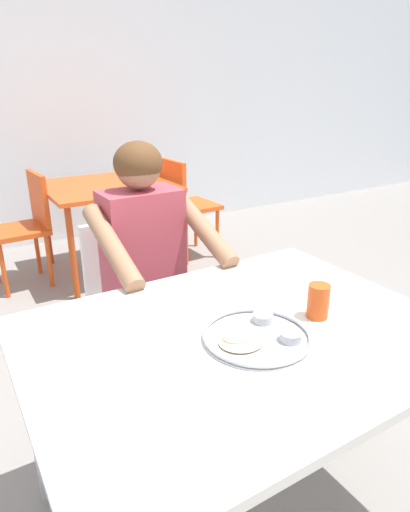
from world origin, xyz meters
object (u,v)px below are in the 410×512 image
(chair_foreground, at_px, (135,291))
(chair_red_left, at_px, (27,221))
(table_foreground, at_px, (240,350))
(chair_red_right, at_px, (183,200))
(table_background_red, at_px, (107,194))
(thali_tray, at_px, (257,335))
(diner_foreground, at_px, (152,259))
(drinking_cup, at_px, (318,300))

(chair_foreground, distance_m, chair_red_left, 1.49)
(table_foreground, height_order, chair_red_right, chair_red_right)
(chair_foreground, bearing_deg, table_background_red, 75.35)
(thali_tray, xyz_separation_m, diner_foreground, (0.02, 0.77, -0.03))
(diner_foreground, distance_m, chair_red_right, 1.87)
(drinking_cup, bearing_deg, chair_foreground, 102.59)
(drinking_cup, distance_m, chair_red_left, 2.51)
(thali_tray, distance_m, table_background_red, 2.43)
(drinking_cup, relative_size, table_background_red, 0.12)
(drinking_cup, xyz_separation_m, table_background_red, (0.15, 2.39, -0.16))
(table_background_red, bearing_deg, chair_red_right, -5.00)
(table_foreground, distance_m, table_background_red, 2.37)
(diner_foreground, relative_size, chair_red_right, 1.40)
(drinking_cup, relative_size, chair_foreground, 0.14)
(thali_tray, relative_size, chair_foreground, 0.39)
(chair_foreground, bearing_deg, diner_foreground, -89.18)
(chair_foreground, xyz_separation_m, diner_foreground, (0.00, -0.22, 0.24))
(table_foreground, height_order, diner_foreground, diner_foreground)
(chair_foreground, bearing_deg, chair_red_right, 53.25)
(chair_foreground, xyz_separation_m, table_background_red, (0.37, 1.41, 0.16))
(drinking_cup, relative_size, diner_foreground, 0.09)
(table_foreground, bearing_deg, table_background_red, 80.22)
(table_background_red, bearing_deg, drinking_cup, -93.56)
(table_foreground, bearing_deg, drinking_cup, -11.37)
(chair_foreground, bearing_deg, drinking_cup, -77.41)
(chair_red_right, bearing_deg, table_background_red, 175.00)
(table_foreground, bearing_deg, thali_tray, -75.29)
(table_foreground, xyz_separation_m, diner_foreground, (0.04, 0.71, 0.04))
(table_background_red, bearing_deg, chair_foreground, -104.65)
(thali_tray, height_order, diner_foreground, diner_foreground)
(drinking_cup, distance_m, table_background_red, 2.40)
(thali_tray, distance_m, chair_red_right, 2.56)
(table_foreground, xyz_separation_m, chair_red_left, (-0.20, 2.40, -0.18))
(diner_foreground, height_order, chair_red_left, diner_foreground)
(table_foreground, distance_m, diner_foreground, 0.71)
(diner_foreground, bearing_deg, drinking_cup, -74.20)
(chair_red_left, bearing_deg, thali_tray, -85.06)
(table_foreground, relative_size, diner_foreground, 1.02)
(table_background_red, distance_m, chair_red_right, 0.65)
(drinking_cup, xyz_separation_m, chair_red_right, (0.79, 2.33, -0.28))
(chair_foreground, xyz_separation_m, chair_red_right, (1.01, 1.35, 0.04))
(table_foreground, distance_m, chair_red_right, 2.51)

